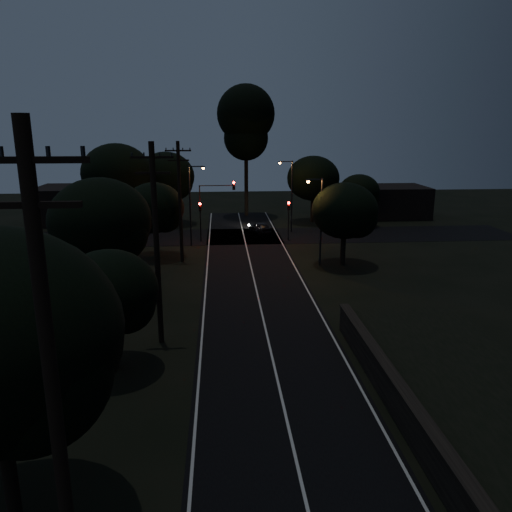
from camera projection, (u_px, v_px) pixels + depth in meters
road_surface at (250, 263)px, 44.01m from camera, size 60.00×70.00×0.03m
utility_pole_near at (55, 409)px, 10.05m from camera, size 2.20×0.30×12.00m
utility_pole_mid at (156, 242)px, 26.57m from camera, size 2.20×0.30×11.00m
utility_pole_far at (180, 200)px, 43.03m from camera, size 2.20×0.30×10.50m
tree_left_b at (112, 294)px, 23.91m from camera, size 4.78×4.78×6.08m
tree_left_c at (104, 223)px, 32.95m from camera, size 6.73×6.73×8.50m
tree_left_d at (156, 209)px, 44.96m from camera, size 5.39×5.39×6.84m
tree_far_nw at (168, 178)px, 60.02m from camera, size 6.89×6.89×8.73m
tree_far_w at (119, 175)px, 55.59m from camera, size 7.74×7.74×9.87m
tree_far_ne at (315, 179)px, 61.40m from camera, size 6.46×6.46×8.17m
tree_far_e at (361, 193)px, 59.22m from camera, size 4.86×4.86×6.17m
tree_right_a at (347, 212)px, 42.22m from camera, size 5.62×5.62×7.14m
tall_pine at (246, 122)px, 64.00m from camera, size 7.43×7.43×16.89m
building_left at (80, 204)px, 62.16m from camera, size 10.00×8.00×4.40m
building_right at (390, 201)px, 66.03m from camera, size 9.00×7.00×4.00m
signal_left at (200, 214)px, 51.51m from camera, size 0.28×0.35×4.10m
signal_right at (289, 213)px, 52.17m from camera, size 0.28×0.35×4.10m
signal_mast at (216, 200)px, 51.25m from camera, size 3.70×0.35×6.25m
streetlight_a at (192, 200)px, 49.08m from camera, size 1.66×0.26×8.00m
streetlight_b at (290, 191)px, 55.63m from camera, size 1.66×0.26×8.00m
streetlight_c at (319, 216)px, 42.24m from camera, size 1.46×0.26×7.50m
car at (260, 228)px, 56.13m from camera, size 2.67×3.85×1.22m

